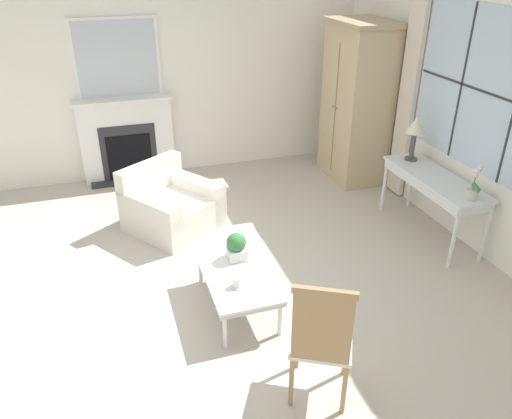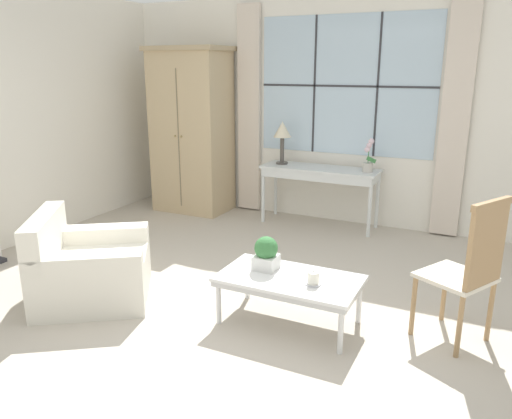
# 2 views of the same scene
# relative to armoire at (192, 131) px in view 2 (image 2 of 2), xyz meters

# --- Properties ---
(ground_plane) EXTENTS (14.00, 14.00, 0.00)m
(ground_plane) POSITION_rel_armoire_xyz_m (2.00, -2.63, -1.10)
(ground_plane) COLOR #BCB2A3
(wall_back_windowed) EXTENTS (7.20, 0.14, 2.80)m
(wall_back_windowed) POSITION_rel_armoire_xyz_m (2.00, 0.39, 0.31)
(wall_back_windowed) COLOR white
(wall_back_windowed) RESTS_ON ground_plane
(wall_left) EXTENTS (0.06, 7.20, 2.80)m
(wall_left) POSITION_rel_armoire_xyz_m (-1.03, -2.03, 0.30)
(wall_left) COLOR white
(wall_left) RESTS_ON ground_plane
(armoire) EXTENTS (1.06, 0.70, 2.19)m
(armoire) POSITION_rel_armoire_xyz_m (0.00, 0.00, 0.00)
(armoire) COLOR tan
(armoire) RESTS_ON ground_plane
(console_table) EXTENTS (1.45, 0.48, 0.74)m
(console_table) POSITION_rel_armoire_xyz_m (1.82, 0.07, -0.45)
(console_table) COLOR silver
(console_table) RESTS_ON ground_plane
(table_lamp) EXTENTS (0.22, 0.22, 0.54)m
(table_lamp) POSITION_rel_armoire_xyz_m (1.30, 0.08, 0.04)
(table_lamp) COLOR #4C4742
(table_lamp) RESTS_ON console_table
(potted_orchid) EXTENTS (0.16, 0.12, 0.40)m
(potted_orchid) POSITION_rel_armoire_xyz_m (2.41, 0.07, -0.22)
(potted_orchid) COLOR #BCB7AD
(potted_orchid) RESTS_ON console_table
(armchair_upholstered) EXTENTS (1.26, 1.27, 0.76)m
(armchair_upholstered) POSITION_rel_armoire_xyz_m (0.73, -2.78, -0.85)
(armchair_upholstered) COLOR silver
(armchair_upholstered) RESTS_ON ground_plane
(side_chair_wooden) EXTENTS (0.60, 0.60, 1.10)m
(side_chair_wooden) POSITION_rel_armoire_xyz_m (3.69, -2.18, -0.49)
(side_chair_wooden) COLOR beige
(side_chair_wooden) RESTS_ON ground_plane
(coffee_table) EXTENTS (1.08, 0.59, 0.39)m
(coffee_table) POSITION_rel_armoire_xyz_m (2.45, -2.45, -0.76)
(coffee_table) COLOR silver
(coffee_table) RESTS_ON ground_plane
(potted_plant_small) EXTENTS (0.19, 0.19, 0.27)m
(potted_plant_small) POSITION_rel_armoire_xyz_m (2.22, -2.38, -0.58)
(potted_plant_small) COLOR white
(potted_plant_small) RESTS_ON coffee_table
(pillar_candle) EXTENTS (0.12, 0.12, 0.11)m
(pillar_candle) POSITION_rel_armoire_xyz_m (2.66, -2.50, -0.67)
(pillar_candle) COLOR silver
(pillar_candle) RESTS_ON coffee_table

